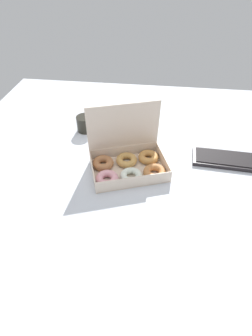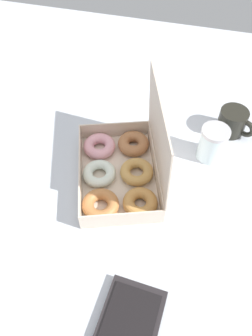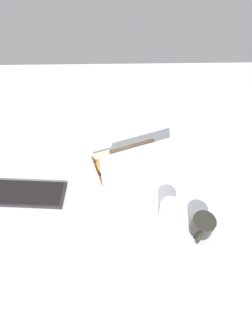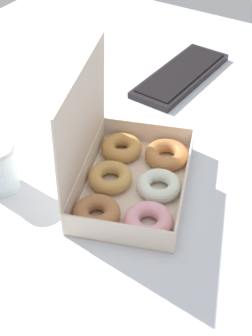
{
  "view_description": "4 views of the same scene",
  "coord_description": "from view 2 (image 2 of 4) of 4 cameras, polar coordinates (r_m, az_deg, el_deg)",
  "views": [
    {
      "loc": [
        7.88,
        -86.18,
        77.53
      ],
      "look_at": [
        -2.67,
        -2.18,
        2.86
      ],
      "focal_mm": 28.0,
      "sensor_mm": 36.0,
      "label": 1
    },
    {
      "loc": [
        51.61,
        15.5,
        75.66
      ],
      "look_at": [
        -3.58,
        1.14,
        2.19
      ],
      "focal_mm": 35.0,
      "sensor_mm": 36.0,
      "label": 2
    },
    {
      "loc": [
        1.74,
        71.45,
        96.89
      ],
      "look_at": [
        0.39,
        -0.83,
        1.95
      ],
      "focal_mm": 28.0,
      "sensor_mm": 36.0,
      "label": 3
    },
    {
      "loc": [
        -63.87,
        -37.12,
        69.18
      ],
      "look_at": [
        -0.61,
        2.05,
        3.64
      ],
      "focal_mm": 50.0,
      "sensor_mm": 36.0,
      "label": 4
    }
  ],
  "objects": [
    {
      "name": "ground_plane",
      "position": [
        0.94,
        -1.23,
        -2.73
      ],
      "size": [
        180.0,
        180.0,
        2.0
      ],
      "primitive_type": "cube",
      "color": "silver"
    },
    {
      "name": "donut_box",
      "position": [
        0.91,
        -0.68,
        -0.12
      ],
      "size": [
        37.17,
        30.96,
        27.38
      ],
      "color": "beige",
      "rests_on": "ground_plane"
    },
    {
      "name": "coffee_mug",
      "position": [
        1.08,
        18.15,
        7.65
      ],
      "size": [
        8.73,
        11.67,
        8.11
      ],
      "color": "black",
      "rests_on": "ground_plane"
    },
    {
      "name": "glass_jar",
      "position": [
        0.98,
        14.82,
        4.14
      ],
      "size": [
        8.11,
        8.11,
        10.87
      ],
      "color": "silver",
      "rests_on": "ground_plane"
    }
  ]
}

